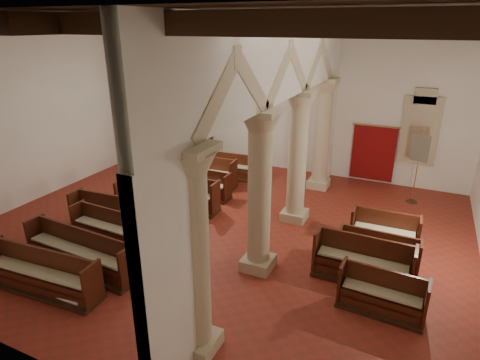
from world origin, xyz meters
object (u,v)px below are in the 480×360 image
at_px(lectern, 195,154).
at_px(aisle_pew_0, 381,299).
at_px(processional_banner, 415,180).
at_px(nave_pew_0, 43,279).
at_px(pipe_organ, 189,129).

xyz_separation_m(lectern, aisle_pew_0, (8.69, -6.77, -0.12)).
height_order(processional_banner, nave_pew_0, processional_banner).
distance_m(lectern, nave_pew_0, 9.45).
relative_size(lectern, processional_banner, 0.41).
distance_m(pipe_organ, aisle_pew_0, 11.96).
bearing_deg(lectern, aisle_pew_0, -30.24).
bearing_deg(pipe_organ, lectern, -45.72).
bearing_deg(lectern, processional_banner, 5.64).
distance_m(processional_banner, aisle_pew_0, 6.47).
distance_m(pipe_organ, processional_banner, 9.68).
height_order(lectern, processional_banner, processional_banner).
bearing_deg(pipe_organ, nave_pew_0, -77.75).
relative_size(processional_banner, nave_pew_0, 0.86).
distance_m(processional_banner, nave_pew_0, 11.70).
xyz_separation_m(processional_banner, nave_pew_0, (-7.45, -9.00, -0.48)).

